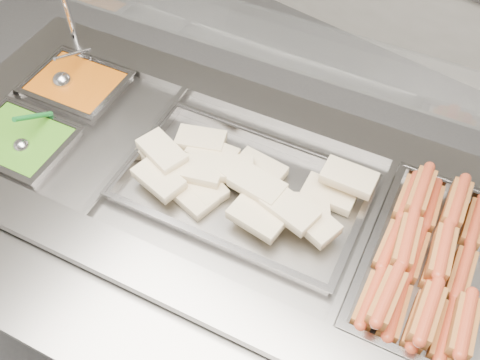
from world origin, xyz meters
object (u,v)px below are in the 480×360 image
Objects in this scene: steam_counter at (228,256)px; pan_hotdogs at (433,270)px; sneeze_guard at (260,34)px; pan_wraps at (243,191)px; ladle at (63,80)px; serving_spoon at (24,141)px.

pan_hotdogs is at bearing 11.66° from steam_counter.
sneeze_guard reaches higher than pan_wraps.
pan_hotdogs is at bearing 5.97° from ladle.
pan_hotdogs is 0.63m from pan_wraps.
steam_counter is 0.48m from pan_wraps.
sneeze_guard reaches higher than serving_spoon.
sneeze_guard is at bearing 117.01° from pan_wraps.
pan_hotdogs reaches higher than steam_counter.
ladle is at bearing -174.03° from pan_hotdogs.
ladle is at bearing 115.68° from serving_spoon.
pan_hotdogs is (0.73, -0.10, -0.45)m from sneeze_guard.
steam_counter is 1.20× the size of sneeze_guard.
sneeze_guard is 8.51× the size of ladle.
serving_spoon is at bearing -161.44° from pan_hotdogs.
serving_spoon is at bearing -137.41° from sneeze_guard.
ladle is (-0.85, -0.03, 0.04)m from pan_wraps.
steam_counter is 2.69× the size of pan_wraps.
pan_hotdogs is 1.47m from ladle.
serving_spoon is (-0.71, -0.32, 0.04)m from pan_wraps.
ladle is (-0.73, -0.25, -0.40)m from sneeze_guard.
ladle is at bearing -161.02° from sneeze_guard.
pan_hotdogs is 1.40m from serving_spoon.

